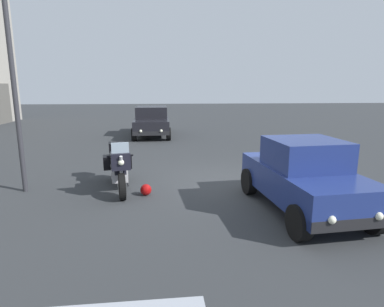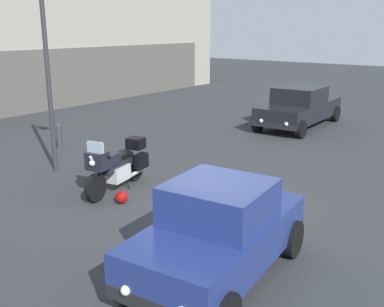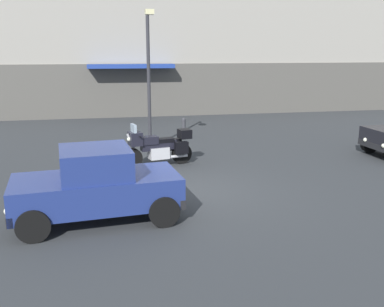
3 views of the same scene
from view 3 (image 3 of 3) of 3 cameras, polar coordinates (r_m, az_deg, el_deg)
The scene contains 7 objects.
ground_plane at distance 11.08m, azimuth -0.95°, elevation -5.05°, with size 80.00×80.00×0.00m, color #2D3033.
building_facade_rear at distance 24.69m, azimuth -7.21°, elevation 16.10°, with size 36.45×3.40×9.53m.
motorcycle at distance 13.42m, azimuth -4.38°, elevation 0.94°, with size 2.24×1.00×1.36m.
helmet at distance 12.79m, azimuth -6.46°, elevation -1.95°, with size 0.28×0.28×0.28m, color #990C0C.
car_compact_side at distance 9.29m, azimuth -12.38°, elevation -4.06°, with size 3.59×2.01×1.56m.
streetlamp_curbside at distance 15.35m, azimuth -5.66°, elevation 11.23°, with size 0.28×0.94×4.85m.
bollard_curbside at distance 17.89m, azimuth -1.09°, elevation 3.49°, with size 0.16×0.16×0.81m.
Camera 3 is at (-1.88, -10.35, 3.50)m, focal length 40.81 mm.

